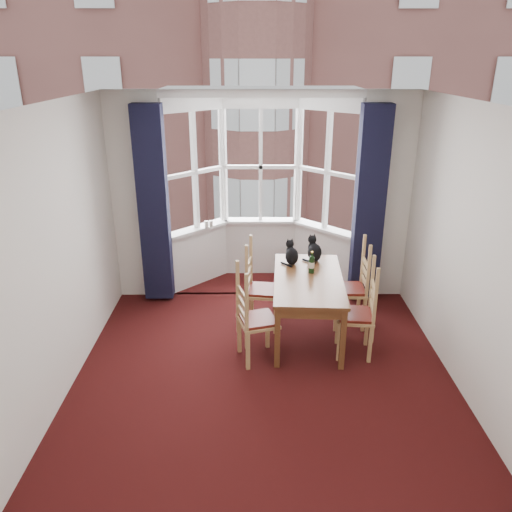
{
  "coord_description": "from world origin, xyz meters",
  "views": [
    {
      "loc": [
        -0.11,
        -4.25,
        3.18
      ],
      "look_at": [
        -0.08,
        1.05,
        1.05
      ],
      "focal_mm": 35.0,
      "sensor_mm": 36.0,
      "label": 1
    }
  ],
  "objects_px": {
    "chair_left_near": "(250,322)",
    "candle_short": "(211,224)",
    "wine_bottle": "(312,263)",
    "chair_right_near": "(363,316)",
    "cat_right": "(314,251)",
    "candle_tall": "(207,224)",
    "chair_left_far": "(256,291)",
    "cat_left": "(292,255)",
    "dining_table": "(308,285)",
    "chair_right_far": "(356,290)"
  },
  "relations": [
    {
      "from": "candle_short",
      "to": "chair_left_far",
      "type": "bearing_deg",
      "value": -63.64
    },
    {
      "from": "chair_right_near",
      "to": "candle_tall",
      "type": "bearing_deg",
      "value": 134.57
    },
    {
      "from": "cat_left",
      "to": "cat_right",
      "type": "xyz_separation_m",
      "value": [
        0.3,
        0.11,
        0.01
      ]
    },
    {
      "from": "cat_right",
      "to": "chair_left_near",
      "type": "bearing_deg",
      "value": -126.99
    },
    {
      "from": "cat_right",
      "to": "chair_right_far",
      "type": "bearing_deg",
      "value": -28.57
    },
    {
      "from": "dining_table",
      "to": "chair_right_far",
      "type": "distance_m",
      "value": 0.72
    },
    {
      "from": "dining_table",
      "to": "candle_tall",
      "type": "bearing_deg",
      "value": 130.88
    },
    {
      "from": "chair_left_far",
      "to": "cat_right",
      "type": "height_order",
      "value": "cat_right"
    },
    {
      "from": "cat_right",
      "to": "chair_left_far",
      "type": "bearing_deg",
      "value": -158.66
    },
    {
      "from": "chair_right_near",
      "to": "candle_tall",
      "type": "height_order",
      "value": "candle_tall"
    },
    {
      "from": "cat_right",
      "to": "wine_bottle",
      "type": "relative_size",
      "value": 1.25
    },
    {
      "from": "chair_right_near",
      "to": "candle_short",
      "type": "relative_size",
      "value": 9.15
    },
    {
      "from": "chair_left_far",
      "to": "candle_short",
      "type": "bearing_deg",
      "value": 116.36
    },
    {
      "from": "chair_left_far",
      "to": "wine_bottle",
      "type": "xyz_separation_m",
      "value": [
        0.66,
        -0.1,
        0.41
      ]
    },
    {
      "from": "cat_right",
      "to": "candle_short",
      "type": "height_order",
      "value": "cat_right"
    },
    {
      "from": "candle_short",
      "to": "chair_left_near",
      "type": "bearing_deg",
      "value": -74.58
    },
    {
      "from": "chair_left_far",
      "to": "chair_right_near",
      "type": "relative_size",
      "value": 1.0
    },
    {
      "from": "chair_left_near",
      "to": "candle_short",
      "type": "distance_m",
      "value": 2.21
    },
    {
      "from": "wine_bottle",
      "to": "candle_short",
      "type": "height_order",
      "value": "wine_bottle"
    },
    {
      "from": "chair_right_near",
      "to": "candle_short",
      "type": "xyz_separation_m",
      "value": [
        -1.84,
        1.96,
        0.45
      ]
    },
    {
      "from": "cat_left",
      "to": "wine_bottle",
      "type": "distance_m",
      "value": 0.36
    },
    {
      "from": "chair_left_near",
      "to": "candle_short",
      "type": "xyz_separation_m",
      "value": [
        -0.58,
        2.09,
        0.45
      ]
    },
    {
      "from": "chair_right_far",
      "to": "cat_right",
      "type": "height_order",
      "value": "cat_right"
    },
    {
      "from": "chair_right_near",
      "to": "cat_right",
      "type": "relative_size",
      "value": 2.69
    },
    {
      "from": "chair_right_far",
      "to": "cat_right",
      "type": "distance_m",
      "value": 0.72
    },
    {
      "from": "cat_right",
      "to": "candle_tall",
      "type": "height_order",
      "value": "cat_right"
    },
    {
      "from": "cat_left",
      "to": "candle_short",
      "type": "xyz_separation_m",
      "value": [
        -1.09,
        1.12,
        0.04
      ]
    },
    {
      "from": "chair_right_near",
      "to": "wine_bottle",
      "type": "bearing_deg",
      "value": 133.71
    },
    {
      "from": "candle_tall",
      "to": "candle_short",
      "type": "xyz_separation_m",
      "value": [
        0.06,
        0.03,
        -0.0
      ]
    },
    {
      "from": "wine_bottle",
      "to": "dining_table",
      "type": "bearing_deg",
      "value": -107.27
    },
    {
      "from": "chair_right_near",
      "to": "cat_right",
      "type": "bearing_deg",
      "value": 115.71
    },
    {
      "from": "chair_right_near",
      "to": "wine_bottle",
      "type": "height_order",
      "value": "wine_bottle"
    },
    {
      "from": "chair_left_near",
      "to": "wine_bottle",
      "type": "relative_size",
      "value": 3.38
    },
    {
      "from": "chair_left_near",
      "to": "candle_short",
      "type": "relative_size",
      "value": 9.15
    },
    {
      "from": "dining_table",
      "to": "chair_left_far",
      "type": "height_order",
      "value": "chair_left_far"
    },
    {
      "from": "wine_bottle",
      "to": "candle_tall",
      "type": "xyz_separation_m",
      "value": [
        -1.37,
        1.38,
        0.04
      ]
    },
    {
      "from": "chair_right_near",
      "to": "chair_left_far",
      "type": "bearing_deg",
      "value": 151.05
    },
    {
      "from": "chair_left_far",
      "to": "chair_right_far",
      "type": "height_order",
      "value": "same"
    },
    {
      "from": "chair_left_far",
      "to": "chair_right_far",
      "type": "xyz_separation_m",
      "value": [
        1.25,
        0.01,
        0.0
      ]
    },
    {
      "from": "cat_left",
      "to": "cat_right",
      "type": "relative_size",
      "value": 0.93
    },
    {
      "from": "dining_table",
      "to": "cat_left",
      "type": "height_order",
      "value": "cat_left"
    },
    {
      "from": "cat_right",
      "to": "chair_right_near",
      "type": "bearing_deg",
      "value": -64.29
    },
    {
      "from": "chair_left_far",
      "to": "candle_short",
      "type": "distance_m",
      "value": 1.52
    },
    {
      "from": "chair_right_far",
      "to": "cat_right",
      "type": "bearing_deg",
      "value": 151.43
    },
    {
      "from": "chair_left_far",
      "to": "wine_bottle",
      "type": "height_order",
      "value": "wine_bottle"
    },
    {
      "from": "candle_tall",
      "to": "chair_left_near",
      "type": "bearing_deg",
      "value": -72.74
    },
    {
      "from": "cat_left",
      "to": "candle_short",
      "type": "distance_m",
      "value": 1.56
    },
    {
      "from": "chair_right_far",
      "to": "wine_bottle",
      "type": "xyz_separation_m",
      "value": [
        -0.59,
        -0.11,
        0.41
      ]
    },
    {
      "from": "cat_right",
      "to": "candle_short",
      "type": "bearing_deg",
      "value": 143.78
    },
    {
      "from": "chair_left_near",
      "to": "cat_right",
      "type": "distance_m",
      "value": 1.41
    }
  ]
}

